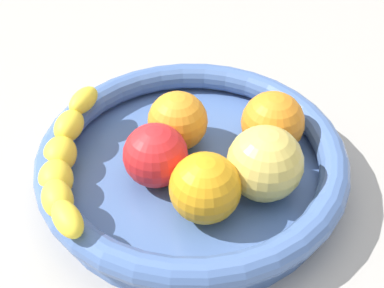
# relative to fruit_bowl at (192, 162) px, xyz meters

# --- Properties ---
(kitchen_counter) EXTENTS (1.20, 1.20, 0.03)m
(kitchen_counter) POSITION_rel_fruit_bowl_xyz_m (0.00, 0.00, -0.04)
(kitchen_counter) COLOR #A09B93
(kitchen_counter) RESTS_ON ground
(fruit_bowl) EXTENTS (0.30, 0.30, 0.05)m
(fruit_bowl) POSITION_rel_fruit_bowl_xyz_m (0.00, 0.00, 0.00)
(fruit_bowl) COLOR #46649F
(fruit_bowl) RESTS_ON kitchen_counter
(banana_draped_left) EXTENTS (0.19, 0.10, 0.04)m
(banana_draped_left) POSITION_rel_fruit_bowl_xyz_m (-0.06, 0.11, 0.02)
(banana_draped_left) COLOR yellow
(banana_draped_left) RESTS_ON fruit_bowl
(orange_front) EXTENTS (0.06, 0.06, 0.06)m
(orange_front) POSITION_rel_fruit_bowl_xyz_m (0.03, 0.02, 0.02)
(orange_front) COLOR orange
(orange_front) RESTS_ON fruit_bowl
(orange_mid_left) EXTENTS (0.06, 0.06, 0.06)m
(orange_mid_left) POSITION_rel_fruit_bowl_xyz_m (0.05, -0.07, 0.03)
(orange_mid_left) COLOR orange
(orange_mid_left) RESTS_ON fruit_bowl
(orange_mid_right) EXTENTS (0.06, 0.06, 0.06)m
(orange_mid_right) POSITION_rel_fruit_bowl_xyz_m (-0.05, -0.03, 0.03)
(orange_mid_right) COLOR orange
(orange_mid_right) RESTS_ON fruit_bowl
(tomato_red) EXTENTS (0.06, 0.06, 0.06)m
(tomato_red) POSITION_rel_fruit_bowl_xyz_m (-0.03, 0.03, 0.02)
(tomato_red) COLOR red
(tomato_red) RESTS_ON fruit_bowl
(apple_yellow) EXTENTS (0.07, 0.07, 0.07)m
(apple_yellow) POSITION_rel_fruit_bowl_xyz_m (-0.01, -0.07, 0.03)
(apple_yellow) COLOR #D4BA54
(apple_yellow) RESTS_ON fruit_bowl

